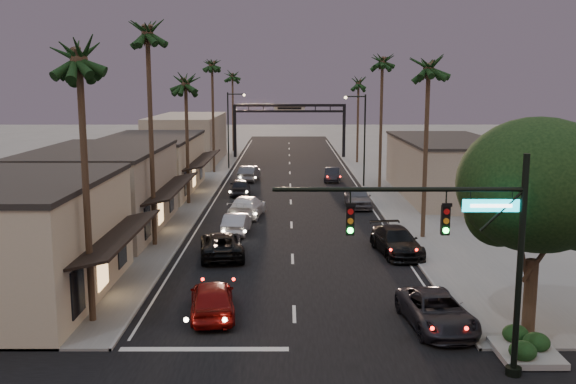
{
  "coord_description": "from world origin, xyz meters",
  "views": [
    {
      "loc": [
        -0.31,
        -17.01,
        10.1
      ],
      "look_at": [
        -0.25,
        27.5,
        2.5
      ],
      "focal_mm": 40.0,
      "sensor_mm": 36.0,
      "label": 1
    }
  ],
  "objects_px": {
    "corner_tree": "(540,191)",
    "palm_lc": "(185,78)",
    "oncoming_red": "(212,298)",
    "arch": "(289,117)",
    "palm_far": "(232,73)",
    "streetlight_left": "(231,124)",
    "palm_la": "(78,48)",
    "oncoming_silver": "(237,223)",
    "streetlight_right": "(362,133)",
    "palm_lb": "(147,26)",
    "palm_rc": "(359,80)",
    "palm_rb": "(383,58)",
    "palm_ld": "(212,61)",
    "traffic_signal": "(465,234)",
    "oncoming_pickup": "(222,244)",
    "curbside_near": "(436,311)",
    "curbside_black": "(396,241)",
    "palm_ra": "(429,61)"
  },
  "relations": [
    {
      "from": "traffic_signal",
      "to": "oncoming_pickup",
      "type": "relative_size",
      "value": 1.6
    },
    {
      "from": "streetlight_left",
      "to": "palm_rc",
      "type": "relative_size",
      "value": 0.74
    },
    {
      "from": "palm_lc",
      "to": "oncoming_red",
      "type": "distance_m",
      "value": 28.35
    },
    {
      "from": "corner_tree",
      "to": "oncoming_pickup",
      "type": "height_order",
      "value": "corner_tree"
    },
    {
      "from": "streetlight_right",
      "to": "oncoming_pickup",
      "type": "xyz_separation_m",
      "value": [
        -11.08,
        -25.48,
        -4.59
      ]
    },
    {
      "from": "arch",
      "to": "oncoming_silver",
      "type": "relative_size",
      "value": 3.51
    },
    {
      "from": "streetlight_right",
      "to": "palm_lb",
      "type": "height_order",
      "value": "palm_lb"
    },
    {
      "from": "corner_tree",
      "to": "oncoming_pickup",
      "type": "xyz_separation_m",
      "value": [
        -13.63,
        12.07,
        -5.24
      ]
    },
    {
      "from": "palm_rc",
      "to": "oncoming_silver",
      "type": "xyz_separation_m",
      "value": [
        -12.33,
        -38.62,
        -9.76
      ]
    },
    {
      "from": "palm_ra",
      "to": "palm_far",
      "type": "bearing_deg",
      "value": 107.38
    },
    {
      "from": "oncoming_silver",
      "to": "palm_rc",
      "type": "bearing_deg",
      "value": -103.73
    },
    {
      "from": "streetlight_left",
      "to": "palm_la",
      "type": "bearing_deg",
      "value": -91.96
    },
    {
      "from": "palm_far",
      "to": "palm_la",
      "type": "bearing_deg",
      "value": -90.25
    },
    {
      "from": "oncoming_red",
      "to": "palm_far",
      "type": "bearing_deg",
      "value": -93.33
    },
    {
      "from": "palm_rb",
      "to": "palm_rc",
      "type": "relative_size",
      "value": 1.16
    },
    {
      "from": "palm_rc",
      "to": "oncoming_red",
      "type": "height_order",
      "value": "palm_rc"
    },
    {
      "from": "corner_tree",
      "to": "palm_la",
      "type": "xyz_separation_m",
      "value": [
        -18.08,
        1.55,
        5.46
      ]
    },
    {
      "from": "palm_lc",
      "to": "palm_rc",
      "type": "relative_size",
      "value": 1.0
    },
    {
      "from": "streetlight_right",
      "to": "curbside_near",
      "type": "height_order",
      "value": "streetlight_right"
    },
    {
      "from": "palm_lc",
      "to": "palm_rb",
      "type": "xyz_separation_m",
      "value": [
        17.2,
        8.0,
        1.95
      ]
    },
    {
      "from": "oncoming_silver",
      "to": "palm_rb",
      "type": "bearing_deg",
      "value": -119.53
    },
    {
      "from": "palm_lb",
      "to": "palm_rb",
      "type": "distance_m",
      "value": 27.94
    },
    {
      "from": "palm_la",
      "to": "curbside_black",
      "type": "distance_m",
      "value": 21.33
    },
    {
      "from": "arch",
      "to": "palm_lb",
      "type": "relative_size",
      "value": 1.0
    },
    {
      "from": "palm_ra",
      "to": "traffic_signal",
      "type": "bearing_deg",
      "value": -98.28
    },
    {
      "from": "corner_tree",
      "to": "curbside_near",
      "type": "xyz_separation_m",
      "value": [
        -3.57,
        1.0,
        -5.26
      ]
    },
    {
      "from": "streetlight_left",
      "to": "palm_far",
      "type": "height_order",
      "value": "palm_far"
    },
    {
      "from": "palm_ra",
      "to": "palm_rc",
      "type": "bearing_deg",
      "value": 90.0
    },
    {
      "from": "palm_ld",
      "to": "curbside_near",
      "type": "relative_size",
      "value": 2.76
    },
    {
      "from": "streetlight_right",
      "to": "palm_lc",
      "type": "bearing_deg",
      "value": -149.89
    },
    {
      "from": "corner_tree",
      "to": "curbside_black",
      "type": "height_order",
      "value": "corner_tree"
    },
    {
      "from": "palm_la",
      "to": "curbside_near",
      "type": "relative_size",
      "value": 2.56
    },
    {
      "from": "streetlight_left",
      "to": "oncoming_silver",
      "type": "bearing_deg",
      "value": -84.41
    },
    {
      "from": "oncoming_red",
      "to": "palm_rb",
      "type": "bearing_deg",
      "value": -116.9
    },
    {
      "from": "palm_lc",
      "to": "palm_ld",
      "type": "height_order",
      "value": "palm_ld"
    },
    {
      "from": "palm_far",
      "to": "oncoming_red",
      "type": "relative_size",
      "value": 2.81
    },
    {
      "from": "corner_tree",
      "to": "palm_lc",
      "type": "relative_size",
      "value": 0.72
    },
    {
      "from": "streetlight_right",
      "to": "palm_rc",
      "type": "relative_size",
      "value": 0.74
    },
    {
      "from": "oncoming_pickup",
      "to": "palm_ld",
      "type": "bearing_deg",
      "value": -90.49
    },
    {
      "from": "oncoming_red",
      "to": "palm_ld",
      "type": "bearing_deg",
      "value": -90.95
    },
    {
      "from": "arch",
      "to": "palm_far",
      "type": "bearing_deg",
      "value": 136.05
    },
    {
      "from": "corner_tree",
      "to": "palm_far",
      "type": "xyz_separation_m",
      "value": [
        -17.78,
        70.55,
        5.46
      ]
    },
    {
      "from": "palm_la",
      "to": "palm_rb",
      "type": "xyz_separation_m",
      "value": [
        17.2,
        35.0,
        0.97
      ]
    },
    {
      "from": "palm_lc",
      "to": "oncoming_red",
      "type": "bearing_deg",
      "value": -79.16
    },
    {
      "from": "corner_tree",
      "to": "oncoming_silver",
      "type": "height_order",
      "value": "corner_tree"
    },
    {
      "from": "arch",
      "to": "palm_lc",
      "type": "bearing_deg",
      "value": -104.2
    },
    {
      "from": "palm_rc",
      "to": "oncoming_pickup",
      "type": "relative_size",
      "value": 2.3
    },
    {
      "from": "oncoming_pickup",
      "to": "curbside_black",
      "type": "xyz_separation_m",
      "value": [
        10.36,
        0.55,
        0.05
      ]
    },
    {
      "from": "palm_lb",
      "to": "oncoming_red",
      "type": "relative_size",
      "value": 3.23
    },
    {
      "from": "corner_tree",
      "to": "palm_la",
      "type": "relative_size",
      "value": 0.67
    }
  ]
}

